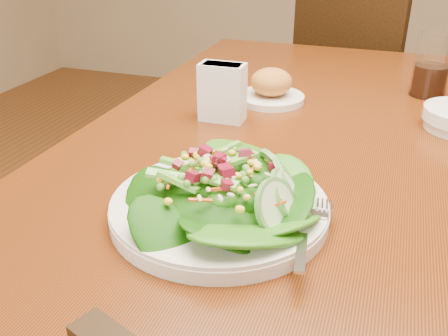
{
  "coord_description": "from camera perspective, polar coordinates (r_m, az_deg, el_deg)",
  "views": [
    {
      "loc": [
        0.11,
        -0.92,
        1.12
      ],
      "look_at": [
        -0.09,
        -0.34,
        0.81
      ],
      "focal_mm": 40.0,
      "sensor_mm": 36.0,
      "label": 1
    }
  ],
  "objects": [
    {
      "name": "dining_table",
      "position": [
        1.04,
        10.73,
        -0.76
      ],
      "size": [
        0.9,
        1.4,
        0.75
      ],
      "color": "#66280B",
      "rests_on": "ground_plane"
    },
    {
      "name": "bread_plate",
      "position": [
        1.13,
        5.4,
        9.08
      ],
      "size": [
        0.15,
        0.15,
        0.08
      ],
      "color": "white",
      "rests_on": "dining_table"
    },
    {
      "name": "salad_plate",
      "position": [
        0.68,
        0.27,
        -3.3
      ],
      "size": [
        0.3,
        0.3,
        0.09
      ],
      "rotation": [
        0.0,
        0.0,
        0.25
      ],
      "color": "white",
      "rests_on": "dining_table"
    },
    {
      "name": "chair_far",
      "position": [
        2.0,
        14.77,
        7.65
      ],
      "size": [
        0.56,
        0.56,
        0.93
      ],
      "rotation": [
        0.0,
        0.0,
        2.76
      ],
      "color": "black",
      "rests_on": "ground_plane"
    },
    {
      "name": "drinking_glass",
      "position": [
        1.25,
        22.61,
        10.33
      ],
      "size": [
        0.08,
        0.08,
        0.14
      ],
      "color": "silver",
      "rests_on": "dining_table"
    },
    {
      "name": "napkin_holder",
      "position": [
        1.01,
        -0.19,
        8.81
      ],
      "size": [
        0.09,
        0.05,
        0.12
      ],
      "rotation": [
        0.0,
        0.0,
        0.01
      ],
      "color": "white",
      "rests_on": "dining_table"
    }
  ]
}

